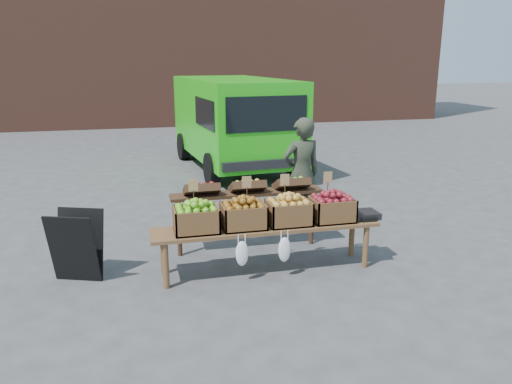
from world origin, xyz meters
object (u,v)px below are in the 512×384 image
object	(u,v)px
display_bench	(266,248)
crate_green_apples	(332,209)
chalkboard_sign	(76,246)
back_table	(247,212)
delivery_van	(234,124)
weighing_scale	(364,215)
crate_red_apples	(289,213)
crate_golden_apples	(196,220)
vendor	(301,174)
crate_russet_pears	(243,216)

from	to	relation	value
display_bench	crate_green_apples	world-z (taller)	crate_green_apples
chalkboard_sign	back_table	size ratio (longest dim) A/B	0.40
chalkboard_sign	display_bench	bearing A→B (deg)	13.99
delivery_van	weighing_scale	world-z (taller)	delivery_van
crate_red_apples	crate_green_apples	distance (m)	0.55
crate_red_apples	crate_golden_apples	bearing A→B (deg)	180.00
crate_red_apples	display_bench	bearing A→B (deg)	180.00
crate_red_apples	crate_green_apples	xyz separation A→B (m)	(0.55, 0.00, 0.00)
vendor	back_table	world-z (taller)	vendor
crate_russet_pears	crate_red_apples	distance (m)	0.55
vendor	crate_green_apples	xyz separation A→B (m)	(-0.09, -1.42, -0.12)
vendor	weighing_scale	bearing A→B (deg)	94.26
vendor	crate_golden_apples	world-z (taller)	vendor
display_bench	weighing_scale	size ratio (longest dim) A/B	7.94
chalkboard_sign	crate_green_apples	distance (m)	3.02
back_table	vendor	bearing A→B (deg)	35.49
back_table	display_bench	distance (m)	0.76
back_table	display_bench	size ratio (longest dim) A/B	0.78
delivery_van	crate_green_apples	size ratio (longest dim) A/B	9.12
delivery_van	back_table	xyz separation A→B (m)	(-0.85, -5.07, -0.50)
crate_red_apples	weighing_scale	distance (m)	0.98
crate_russet_pears	vendor	bearing A→B (deg)	49.92
delivery_van	vendor	xyz separation A→B (m)	(0.13, -4.37, -0.19)
display_bench	chalkboard_sign	bearing A→B (deg)	173.07
vendor	crate_green_apples	world-z (taller)	vendor
crate_green_apples	crate_red_apples	bearing A→B (deg)	180.00
delivery_van	crate_green_apples	world-z (taller)	delivery_van
delivery_van	crate_russet_pears	world-z (taller)	delivery_van
display_bench	crate_red_apples	xyz separation A→B (m)	(0.27, 0.00, 0.42)
back_table	crate_red_apples	world-z (taller)	back_table
vendor	back_table	size ratio (longest dim) A/B	0.79
back_table	crate_red_apples	distance (m)	0.82
chalkboard_sign	crate_golden_apples	xyz separation A→B (m)	(1.34, -0.26, 0.29)
delivery_van	back_table	world-z (taller)	delivery_van
delivery_van	display_bench	world-z (taller)	delivery_van
chalkboard_sign	crate_green_apples	xyz separation A→B (m)	(2.99, -0.26, 0.29)
back_table	crate_red_apples	xyz separation A→B (m)	(0.34, -0.72, 0.19)
delivery_van	display_bench	size ratio (longest dim) A/B	1.69
crate_russet_pears	crate_green_apples	bearing A→B (deg)	0.00
chalkboard_sign	crate_red_apples	xyz separation A→B (m)	(2.44, -0.26, 0.29)
crate_golden_apples	chalkboard_sign	bearing A→B (deg)	168.89
crate_golden_apples	vendor	bearing A→B (deg)	39.13
crate_russet_pears	weighing_scale	size ratio (longest dim) A/B	1.47
crate_green_apples	back_table	bearing A→B (deg)	140.91
display_bench	back_table	bearing A→B (deg)	94.86
chalkboard_sign	back_table	world-z (taller)	back_table
delivery_van	crate_golden_apples	world-z (taller)	delivery_van
crate_red_apples	weighing_scale	world-z (taller)	crate_red_apples
crate_russet_pears	crate_green_apples	size ratio (longest dim) A/B	1.00
vendor	display_bench	world-z (taller)	vendor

